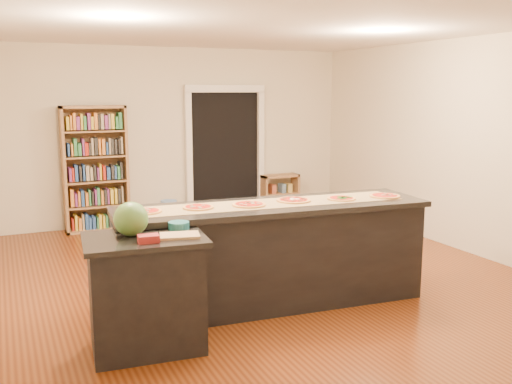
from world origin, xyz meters
name	(u,v)px	position (x,y,z in m)	size (l,w,h in m)	color
room	(264,158)	(0.00, 0.00, 1.40)	(6.00, 7.00, 2.80)	beige
doorway	(225,146)	(0.90, 3.46, 1.20)	(1.40, 0.09, 2.21)	black
kitchen_island	(272,254)	(-0.18, -0.59, 0.51)	(3.10, 0.84, 1.02)	black
side_counter	(146,293)	(-1.57, -1.08, 0.48)	(0.97, 0.71, 0.96)	black
bookshelf	(95,169)	(-1.28, 3.28, 0.95)	(0.95, 0.34, 1.90)	#9D744C
low_shelf	(280,193)	(1.86, 3.31, 0.33)	(0.67, 0.29, 0.67)	#9D744C
waste_bin	(169,212)	(-0.16, 3.25, 0.19)	(0.26, 0.26, 0.38)	#6796E6
kraft_paper	(272,203)	(-0.18, -0.56, 1.02)	(2.69, 0.48, 0.00)	#9D7F51
watermelon	(131,219)	(-1.65, -1.01, 1.10)	(0.28, 0.28, 0.28)	#144214
cutting_board	(180,236)	(-1.31, -1.20, 0.97)	(0.32, 0.21, 0.02)	tan
package_red	(148,239)	(-1.58, -1.26, 0.98)	(0.16, 0.12, 0.06)	maroon
package_teal	(179,226)	(-1.24, -0.96, 0.99)	(0.18, 0.18, 0.07)	#195966
pizza_a	(146,211)	(-1.41, -0.48, 1.04)	(0.29, 0.29, 0.02)	tan
pizza_b	(198,207)	(-0.91, -0.50, 1.04)	(0.29, 0.29, 0.02)	tan
pizza_c	(249,204)	(-0.42, -0.58, 1.04)	(0.33, 0.33, 0.02)	tan
pizza_d	(294,200)	(0.07, -0.56, 1.04)	(0.33, 0.33, 0.02)	tan
pizza_e	(341,198)	(0.56, -0.68, 1.04)	(0.31, 0.31, 0.02)	tan
pizza_f	(385,196)	(1.05, -0.74, 1.04)	(0.33, 0.33, 0.02)	tan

